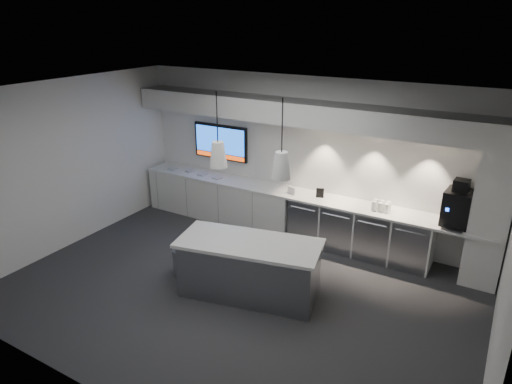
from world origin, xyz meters
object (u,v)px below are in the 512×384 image
Objects in this scene: coffee_machine at (458,206)px; island at (249,268)px; wall_tv at (221,142)px; bin at (183,262)px.

island is at bearing -134.85° from coffee_machine.
coffee_machine reaches higher than island.
coffee_machine is (4.63, -0.25, -0.35)m from wall_tv.
wall_tv is 3.38m from island.
bin is at bearing 170.13° from island.
wall_tv is at bearing -178.46° from coffee_machine.
wall_tv is at bearing 109.62° from bin.
island is 3.03× the size of coffee_machine.
wall_tv is 1.68× the size of coffee_machine.
wall_tv is 2.78× the size of bin.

